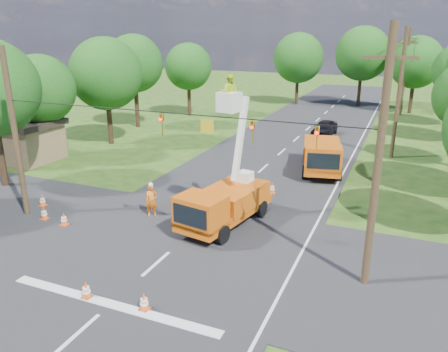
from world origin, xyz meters
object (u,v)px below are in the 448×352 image
at_px(traffic_cone_0, 86,290).
at_px(pole_right_far, 405,72).
at_px(traffic_cone_2, 256,207).
at_px(tree_far_b, 363,54).
at_px(tree_far_a, 298,58).
at_px(tree_far_c, 416,62).
at_px(traffic_cone_4, 64,219).
at_px(traffic_cone_3, 272,188).
at_px(tree_left_d, 106,74).
at_px(distant_car, 325,128).
at_px(tree_left_c, 41,89).
at_px(tree_left_e, 134,64).
at_px(traffic_cone_1, 144,302).
at_px(pole_right_near, 378,162).
at_px(tree_left_f, 188,67).
at_px(traffic_cone_5, 44,213).
at_px(shed, 23,140).
at_px(traffic_cone_7, 313,167).
at_px(traffic_cone_6, 42,200).
at_px(ground_worker, 152,201).
at_px(second_truck, 322,155).
at_px(pole_right_mid, 399,93).
at_px(bucket_truck, 224,196).
at_px(pole_left, 15,135).

distance_m(traffic_cone_0, pole_right_far, 46.44).
relative_size(traffic_cone_2, tree_far_b, 0.07).
relative_size(tree_far_a, tree_far_c, 1.04).
relative_size(traffic_cone_4, tree_far_b, 0.07).
xyz_separation_m(traffic_cone_3, tree_left_d, (-17.10, 6.65, 5.77)).
relative_size(distant_car, pole_right_far, 0.44).
xyz_separation_m(traffic_cone_0, tree_left_c, (-15.39, 14.19, 5.08)).
bearing_deg(pole_right_far, traffic_cone_3, -101.44).
distance_m(traffic_cone_4, tree_left_e, 25.38).
distance_m(distant_car, traffic_cone_2, 20.49).
relative_size(traffic_cone_1, tree_far_a, 0.07).
bearing_deg(pole_right_near, tree_left_f, 127.84).
xyz_separation_m(traffic_cone_0, traffic_cone_5, (-6.95, 4.99, 0.00)).
xyz_separation_m(shed, tree_left_e, (1.20, 14.00, 4.87)).
height_order(traffic_cone_4, tree_left_f, tree_left_f).
bearing_deg(distant_car, traffic_cone_7, -78.17).
xyz_separation_m(traffic_cone_0, traffic_cone_6, (-8.45, 6.41, 0.00)).
distance_m(ground_worker, pole_right_far, 39.47).
height_order(traffic_cone_7, pole_right_far, pole_right_far).
distance_m(pole_right_far, tree_far_c, 2.43).
bearing_deg(distant_car, traffic_cone_5, -106.45).
xyz_separation_m(traffic_cone_4, tree_far_b, (9.52, 45.38, 6.45)).
bearing_deg(ground_worker, second_truck, 21.78).
distance_m(traffic_cone_5, traffic_cone_6, 2.06).
distance_m(traffic_cone_0, pole_right_mid, 27.37).
height_order(second_truck, traffic_cone_0, second_truck).
bearing_deg(traffic_cone_6, second_truck, 43.00).
height_order(traffic_cone_1, traffic_cone_3, same).
height_order(tree_left_d, tree_left_e, tree_left_e).
distance_m(bucket_truck, pole_right_mid, 18.97).
bearing_deg(pole_right_near, traffic_cone_5, -179.32).
xyz_separation_m(traffic_cone_3, pole_left, (-11.60, -8.35, 4.14)).
bearing_deg(tree_left_d, tree_far_c, 47.78).
height_order(traffic_cone_3, tree_far_a, tree_far_a).
distance_m(traffic_cone_0, tree_left_c, 21.54).
bearing_deg(tree_left_c, tree_far_a, 71.31).
relative_size(traffic_cone_2, pole_right_far, 0.07).
bearing_deg(traffic_cone_2, pole_right_far, 79.74).
distance_m(ground_worker, traffic_cone_6, 6.74).
distance_m(bucket_truck, traffic_cone_7, 11.31).
bearing_deg(traffic_cone_4, traffic_cone_5, 173.28).
relative_size(pole_left, tree_left_d, 0.97).
height_order(distant_car, traffic_cone_0, distant_car).
relative_size(distant_car, traffic_cone_3, 6.17).
distance_m(tree_left_c, tree_far_b, 40.96).
distance_m(tree_left_c, tree_left_f, 21.07).
height_order(traffic_cone_2, tree_left_e, tree_left_e).
bearing_deg(traffic_cone_3, traffic_cone_5, -139.90).
relative_size(traffic_cone_2, pole_right_mid, 0.07).
relative_size(pole_right_far, tree_left_f, 1.19).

